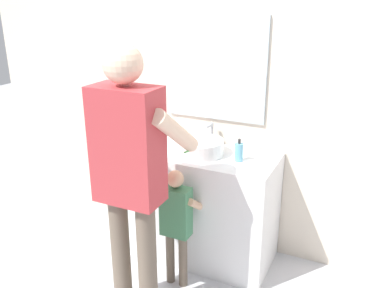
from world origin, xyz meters
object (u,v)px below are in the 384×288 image
soap_bottle (239,152)px  child_toddler (177,218)px  toothbrush_cup (152,140)px  adult_parent (130,162)px

soap_bottle → child_toddler: 0.64m
toothbrush_cup → child_toddler: size_ratio=0.23×
child_toddler → adult_parent: bearing=-112.8°
toothbrush_cup → soap_bottle: (0.71, 0.01, 0.01)m
adult_parent → soap_bottle: bearing=57.5°
soap_bottle → adult_parent: size_ratio=0.09×
toothbrush_cup → soap_bottle: toothbrush_cup is taller
child_toddler → adult_parent: adult_parent is taller
toothbrush_cup → soap_bottle: 0.71m
child_toddler → adult_parent: (-0.14, -0.33, 0.52)m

